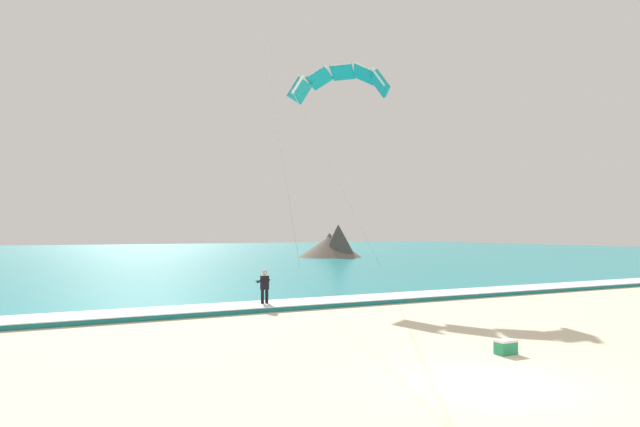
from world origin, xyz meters
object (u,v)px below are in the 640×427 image
at_px(surfboard, 265,308).
at_px(cooler_box, 506,347).
at_px(kitesurfer, 264,287).
at_px(kite_primary, 340,80).

xyz_separation_m(surfboard, cooler_box, (2.53, -11.50, 0.18)).
bearing_deg(kitesurfer, cooler_box, -77.61).
relative_size(surfboard, kitesurfer, 0.83).
relative_size(surfboard, cooler_box, 2.42).
bearing_deg(kite_primary, cooler_box, -106.14).
bearing_deg(surfboard, kitesurfer, 89.58).
height_order(kite_primary, cooler_box, kite_primary).
distance_m(kitesurfer, kite_primary, 16.31).
bearing_deg(surfboard, kite_primary, 43.58).
bearing_deg(cooler_box, surfboard, 102.40).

